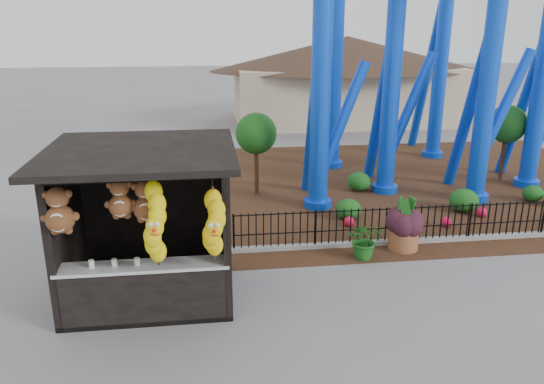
{
  "coord_description": "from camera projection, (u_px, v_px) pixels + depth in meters",
  "views": [
    {
      "loc": [
        -1.79,
        -8.81,
        5.36
      ],
      "look_at": [
        -0.47,
        1.5,
        2.0
      ],
      "focal_mm": 35.0,
      "sensor_mm": 36.0,
      "label": 1
    }
  ],
  "objects": [
    {
      "name": "ground",
      "position": [
        306.0,
        314.0,
        10.18
      ],
      "size": [
        120.0,
        120.0,
        0.0
      ],
      "primitive_type": "plane",
      "color": "slate",
      "rests_on": "ground"
    },
    {
      "name": "mulch_bed",
      "position": [
        377.0,
        184.0,
        18.21
      ],
      "size": [
        18.0,
        12.0,
        0.02
      ],
      "primitive_type": "cube",
      "color": "#331E11",
      "rests_on": "ground"
    },
    {
      "name": "curb",
      "position": [
        438.0,
        240.0,
        13.48
      ],
      "size": [
        18.0,
        0.18,
        0.12
      ],
      "primitive_type": "cube",
      "color": "gray",
      "rests_on": "ground"
    },
    {
      "name": "prize_booth",
      "position": [
        146.0,
        230.0,
        10.19
      ],
      "size": [
        3.5,
        3.4,
        3.12
      ],
      "color": "black",
      "rests_on": "ground"
    },
    {
      "name": "picket_fence",
      "position": [
        474.0,
        222.0,
        13.45
      ],
      "size": [
        12.2,
        0.06,
        1.0
      ],
      "primitive_type": null,
      "color": "black",
      "rests_on": "ground"
    },
    {
      "name": "terracotta_planter",
      "position": [
        403.0,
        238.0,
        12.99
      ],
      "size": [
        0.93,
        0.93,
        0.6
      ],
      "primitive_type": "cylinder",
      "rotation": [
        0.0,
        0.0,
        -0.33
      ],
      "color": "brown",
      "rests_on": "ground"
    },
    {
      "name": "planter_foliage",
      "position": [
        405.0,
        214.0,
        12.8
      ],
      "size": [
        0.7,
        0.7,
        0.64
      ],
      "primitive_type": "ellipsoid",
      "color": "black",
      "rests_on": "terracotta_planter"
    },
    {
      "name": "potted_plant",
      "position": [
        365.0,
        240.0,
        12.42
      ],
      "size": [
        0.91,
        0.81,
        0.94
      ],
      "primitive_type": "imported",
      "rotation": [
        0.0,
        0.0,
        -0.09
      ],
      "color": "#1B4F17",
      "rests_on": "ground"
    },
    {
      "name": "landscaping",
      "position": [
        430.0,
        197.0,
        15.97
      ],
      "size": [
        7.09,
        4.24,
        0.67
      ],
      "color": "#174D16",
      "rests_on": "mulch_bed"
    },
    {
      "name": "pavilion",
      "position": [
        347.0,
        65.0,
        28.84
      ],
      "size": [
        15.0,
        15.0,
        4.8
      ],
      "color": "#BFAD8C",
      "rests_on": "ground"
    }
  ]
}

